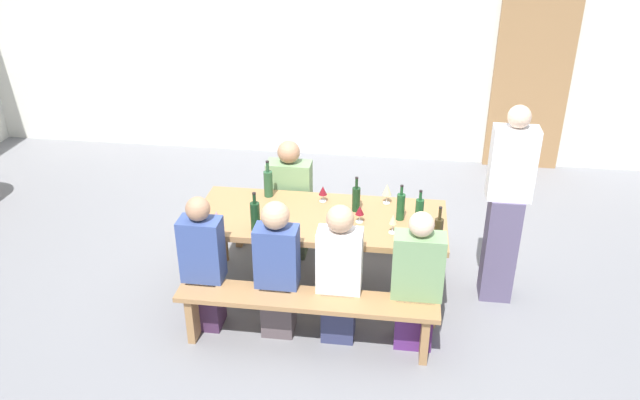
{
  "coord_description": "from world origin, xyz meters",
  "views": [
    {
      "loc": [
        0.64,
        -4.62,
        3.27
      ],
      "look_at": [
        0.0,
        0.0,
        0.9
      ],
      "focal_mm": 35.71,
      "sensor_mm": 36.0,
      "label": 1
    }
  ],
  "objects_px": {
    "wine_bottle_0": "(356,198)",
    "seated_guest_far_0": "(290,202)",
    "wine_glass_1": "(360,211)",
    "seated_guest_near_3": "(417,284)",
    "seated_guest_near_0": "(203,266)",
    "wine_glass_2": "(387,190)",
    "bench_near": "(307,307)",
    "seated_guest_near_2": "(339,276)",
    "bench_far": "(331,216)",
    "wine_bottle_3": "(268,183)",
    "wine_glass_3": "(393,220)",
    "seated_guest_near_1": "(277,271)",
    "wine_bottle_4": "(255,216)",
    "wine_bottle_1": "(401,206)",
    "wine_bottle_2": "(438,230)",
    "wine_glass_4": "(217,216)",
    "wine_bottle_5": "(419,213)",
    "tasting_table": "(320,224)",
    "standing_host": "(506,210)",
    "wooden_door": "(530,85)",
    "wine_glass_0": "(323,191)"
  },
  "relations": [
    {
      "from": "seated_guest_near_3",
      "to": "wine_bottle_1",
      "type": "bearing_deg",
      "value": 13.81
    },
    {
      "from": "wine_glass_2",
      "to": "standing_host",
      "type": "distance_m",
      "value": 0.99
    },
    {
      "from": "wine_bottle_0",
      "to": "wine_bottle_2",
      "type": "bearing_deg",
      "value": -33.72
    },
    {
      "from": "wine_bottle_3",
      "to": "bench_far",
      "type": "bearing_deg",
      "value": 40.63
    },
    {
      "from": "wine_bottle_0",
      "to": "wine_glass_0",
      "type": "distance_m",
      "value": 0.33
    },
    {
      "from": "bench_near",
      "to": "seated_guest_near_2",
      "type": "xyz_separation_m",
      "value": [
        0.23,
        0.15,
        0.21
      ]
    },
    {
      "from": "tasting_table",
      "to": "wine_bottle_0",
      "type": "relative_size",
      "value": 6.73
    },
    {
      "from": "wine_bottle_2",
      "to": "seated_guest_near_1",
      "type": "xyz_separation_m",
      "value": [
        -1.21,
        -0.28,
        -0.3
      ]
    },
    {
      "from": "wine_bottle_5",
      "to": "seated_guest_near_2",
      "type": "xyz_separation_m",
      "value": [
        -0.58,
        -0.52,
        -0.32
      ]
    },
    {
      "from": "wine_bottle_2",
      "to": "seated_guest_far_0",
      "type": "height_order",
      "value": "seated_guest_far_0"
    },
    {
      "from": "wine_bottle_4",
      "to": "wine_glass_2",
      "type": "height_order",
      "value": "wine_bottle_4"
    },
    {
      "from": "wooden_door",
      "to": "wine_bottle_3",
      "type": "relative_size",
      "value": 6.23
    },
    {
      "from": "wine_bottle_5",
      "to": "seated_guest_near_1",
      "type": "distance_m",
      "value": 1.22
    },
    {
      "from": "wine_bottle_5",
      "to": "wine_glass_1",
      "type": "distance_m",
      "value": 0.48
    },
    {
      "from": "wine_bottle_5",
      "to": "wine_glass_1",
      "type": "xyz_separation_m",
      "value": [
        -0.48,
        0.01,
        -0.02
      ]
    },
    {
      "from": "wine_glass_2",
      "to": "bench_far",
      "type": "bearing_deg",
      "value": 141.81
    },
    {
      "from": "wooden_door",
      "to": "tasting_table",
      "type": "relative_size",
      "value": 1.0
    },
    {
      "from": "wine_glass_1",
      "to": "seated_guest_near_3",
      "type": "bearing_deg",
      "value": -47.86
    },
    {
      "from": "seated_guest_near_0",
      "to": "seated_guest_near_2",
      "type": "bearing_deg",
      "value": -90.0
    },
    {
      "from": "wine_bottle_0",
      "to": "seated_guest_far_0",
      "type": "height_order",
      "value": "seated_guest_far_0"
    },
    {
      "from": "wine_glass_3",
      "to": "seated_guest_near_3",
      "type": "xyz_separation_m",
      "value": [
        0.21,
        -0.39,
        -0.32
      ]
    },
    {
      "from": "seated_guest_near_0",
      "to": "seated_guest_near_3",
      "type": "relative_size",
      "value": 1.01
    },
    {
      "from": "wine_bottle_3",
      "to": "wine_bottle_1",
      "type": "bearing_deg",
      "value": -13.08
    },
    {
      "from": "tasting_table",
      "to": "wine_bottle_5",
      "type": "height_order",
      "value": "wine_bottle_5"
    },
    {
      "from": "bench_far",
      "to": "wine_glass_2",
      "type": "distance_m",
      "value": 0.86
    },
    {
      "from": "wine_bottle_2",
      "to": "wine_bottle_3",
      "type": "relative_size",
      "value": 0.93
    },
    {
      "from": "bench_far",
      "to": "seated_guest_near_2",
      "type": "xyz_separation_m",
      "value": [
        0.23,
        -1.33,
        0.21
      ]
    },
    {
      "from": "wine_glass_1",
      "to": "seated_guest_near_2",
      "type": "distance_m",
      "value": 0.62
    },
    {
      "from": "wine_glass_4",
      "to": "seated_guest_near_2",
      "type": "height_order",
      "value": "seated_guest_near_2"
    },
    {
      "from": "wine_bottle_3",
      "to": "seated_guest_near_2",
      "type": "bearing_deg",
      "value": -50.78
    },
    {
      "from": "seated_guest_near_0",
      "to": "tasting_table",
      "type": "bearing_deg",
      "value": -54.96
    },
    {
      "from": "wine_glass_1",
      "to": "seated_guest_near_1",
      "type": "relative_size",
      "value": 0.13
    },
    {
      "from": "wine_bottle_5",
      "to": "bench_near",
      "type": "bearing_deg",
      "value": -140.53
    },
    {
      "from": "bench_near",
      "to": "wine_bottle_4",
      "type": "height_order",
      "value": "wine_bottle_4"
    },
    {
      "from": "wine_bottle_5",
      "to": "seated_guest_near_3",
      "type": "relative_size",
      "value": 0.28
    },
    {
      "from": "seated_guest_near_1",
      "to": "wine_glass_2",
      "type": "bearing_deg",
      "value": -41.09
    },
    {
      "from": "wine_glass_1",
      "to": "wine_bottle_0",
      "type": "bearing_deg",
      "value": 103.22
    },
    {
      "from": "wine_bottle_4",
      "to": "seated_guest_near_2",
      "type": "xyz_separation_m",
      "value": [
        0.71,
        -0.29,
        -0.31
      ]
    },
    {
      "from": "tasting_table",
      "to": "wine_bottle_2",
      "type": "height_order",
      "value": "wine_bottle_2"
    },
    {
      "from": "wine_glass_3",
      "to": "seated_guest_near_1",
      "type": "xyz_separation_m",
      "value": [
        -0.86,
        -0.39,
        -0.3
      ]
    },
    {
      "from": "tasting_table",
      "to": "seated_guest_near_3",
      "type": "distance_m",
      "value": 1.01
    },
    {
      "from": "wooden_door",
      "to": "wine_bottle_1",
      "type": "distance_m",
      "value": 3.36
    },
    {
      "from": "seated_guest_near_0",
      "to": "wine_glass_2",
      "type": "bearing_deg",
      "value": -56.72
    },
    {
      "from": "bench_near",
      "to": "seated_guest_far_0",
      "type": "xyz_separation_m",
      "value": [
        -0.37,
        1.33,
        0.2
      ]
    },
    {
      "from": "wooden_door",
      "to": "wine_bottle_2",
      "type": "distance_m",
      "value": 3.57
    },
    {
      "from": "wine_bottle_0",
      "to": "wine_glass_3",
      "type": "relative_size",
      "value": 1.91
    },
    {
      "from": "wine_glass_3",
      "to": "seated_guest_near_0",
      "type": "relative_size",
      "value": 0.14
    },
    {
      "from": "tasting_table",
      "to": "seated_guest_near_0",
      "type": "xyz_separation_m",
      "value": [
        -0.84,
        -0.59,
        -0.12
      ]
    },
    {
      "from": "wine_glass_4",
      "to": "wine_bottle_3",
      "type": "bearing_deg",
      "value": 65.07
    },
    {
      "from": "wine_bottle_3",
      "to": "wine_glass_3",
      "type": "xyz_separation_m",
      "value": [
        1.11,
        -0.51,
        -0.01
      ]
    }
  ]
}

